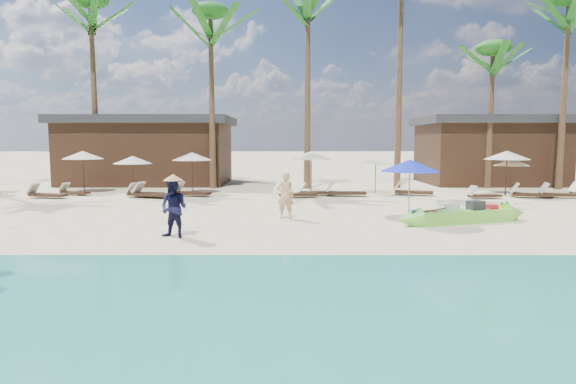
{
  "coord_description": "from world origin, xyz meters",
  "views": [
    {
      "loc": [
        1.06,
        -13.79,
        2.72
      ],
      "look_at": [
        1.05,
        2.0,
        1.06
      ],
      "focal_mm": 30.0,
      "sensor_mm": 36.0,
      "label": 1
    }
  ],
  "objects": [
    {
      "name": "lounger_9_right",
      "position": [
        14.13,
        9.36,
        0.22
      ],
      "size": [
        1.98,
        0.92,
        0.65
      ],
      "rotation": [
        0.0,
        0.0,
        -0.18
      ],
      "color": "#372016",
      "rests_on": "ground"
    },
    {
      "name": "resort_parasol_7",
      "position": [
        5.65,
        11.48,
        1.73
      ],
      "size": [
        1.86,
        1.86,
        1.92
      ],
      "color": "#372016",
      "rests_on": "ground"
    },
    {
      "name": "lounger_3_left",
      "position": [
        -10.67,
        9.26,
        0.22
      ],
      "size": [
        1.98,
        0.95,
        0.65
      ],
      "rotation": [
        0.0,
        0.0,
        -0.2
      ],
      "color": "#372016",
      "rests_on": "ground"
    },
    {
      "name": "palm_6",
      "position": [
        12.84,
        14.52,
        7.05
      ],
      "size": [
        2.08,
        2.08,
        8.51
      ],
      "color": "brown",
      "rests_on": "ground"
    },
    {
      "name": "resort_parasol_3",
      "position": [
        -9.98,
        12.03,
        2.0
      ],
      "size": [
        2.15,
        2.15,
        2.22
      ],
      "color": "#372016",
      "rests_on": "ground"
    },
    {
      "name": "ground",
      "position": [
        0.0,
        0.0,
        0.0
      ],
      "size": [
        240.0,
        240.0,
        0.0
      ],
      "primitive_type": "plane",
      "color": "beige",
      "rests_on": "ground"
    },
    {
      "name": "wet_sand_strip",
      "position": [
        0.0,
        -5.0,
        0.0
      ],
      "size": [
        240.0,
        4.5,
        0.01
      ],
      "primitive_type": "cube",
      "color": "tan",
      "rests_on": "ground"
    },
    {
      "name": "resort_parasol_6",
      "position": [
        2.25,
        11.19,
        2.01
      ],
      "size": [
        2.17,
        2.17,
        2.23
      ],
      "color": "#372016",
      "rests_on": "ground"
    },
    {
      "name": "lounger_8_left",
      "position": [
        10.35,
        9.08,
        0.19
      ],
      "size": [
        1.71,
        0.8,
        0.56
      ],
      "rotation": [
        0.0,
        0.0,
        0.18
      ],
      "color": "#372016",
      "rests_on": "ground"
    },
    {
      "name": "palm_4",
      "position": [
        2.15,
        14.01,
        9.45
      ],
      "size": [
        2.08,
        2.08,
        11.7
      ],
      "color": "brown",
      "rests_on": "ground"
    },
    {
      "name": "lounger_7_right",
      "position": [
        7.3,
        10.49,
        0.22
      ],
      "size": [
        2.05,
        1.21,
        0.67
      ],
      "rotation": [
        0.0,
        0.0,
        -0.33
      ],
      "color": "#372016",
      "rests_on": "ground"
    },
    {
      "name": "lounger_9_left",
      "position": [
        12.74,
        9.38,
        0.21
      ],
      "size": [
        1.98,
        1.15,
        0.64
      ],
      "rotation": [
        0.0,
        0.0,
        -0.32
      ],
      "color": "#372016",
      "rests_on": "ground"
    },
    {
      "name": "green_canoe",
      "position": [
        6.98,
        2.19,
        0.24
      ],
      "size": [
        5.51,
        2.18,
        0.73
      ],
      "rotation": [
        0.0,
        0.0,
        0.33
      ],
      "color": "#77E345",
      "rests_on": "ground"
    },
    {
      "name": "palm_2",
      "position": [
        -10.45,
        15.08,
        9.18
      ],
      "size": [
        2.08,
        2.08,
        11.33
      ],
      "color": "brown",
      "rests_on": "ground"
    },
    {
      "name": "lounger_5_left",
      "position": [
        -3.82,
        10.05,
        0.21
      ],
      "size": [
        1.93,
        1.06,
        0.63
      ],
      "rotation": [
        0.0,
        0.0,
        -0.28
      ],
      "color": "#372016",
      "rests_on": "ground"
    },
    {
      "name": "tourist",
      "position": [
        0.95,
        3.06,
        0.83
      ],
      "size": [
        0.66,
        0.5,
        1.65
      ],
      "primitive_type": "imported",
      "rotation": [
        0.0,
        0.0,
        3.33
      ],
      "color": "tan",
      "rests_on": "ground"
    },
    {
      "name": "resort_parasol_9",
      "position": [
        12.57,
        11.01,
        1.65
      ],
      "size": [
        1.78,
        1.78,
        1.83
      ],
      "color": "#372016",
      "rests_on": "ground"
    },
    {
      "name": "lounger_6_right",
      "position": [
        2.33,
        10.35,
        0.2
      ],
      "size": [
        1.8,
        0.8,
        0.59
      ],
      "rotation": [
        0.0,
        0.0,
        0.16
      ],
      "color": "#372016",
      "rests_on": "ground"
    },
    {
      "name": "lounger_4_right",
      "position": [
        -6.09,
        9.7,
        0.21
      ],
      "size": [
        1.83,
        0.6,
        0.62
      ],
      "rotation": [
        0.0,
        0.0,
        -0.02
      ],
      "color": "#372016",
      "rests_on": "ground"
    },
    {
      "name": "pavilion_west",
      "position": [
        -8.0,
        17.5,
        2.19
      ],
      "size": [
        10.8,
        6.6,
        4.3
      ],
      "color": "#372016",
      "rests_on": "ground"
    },
    {
      "name": "lounger_7_left",
      "position": [
        3.82,
        10.07,
        0.23
      ],
      "size": [
        2.0,
        0.62,
        0.68
      ],
      "rotation": [
        0.0,
        0.0,
        -0.0
      ],
      "color": "#372016",
      "rests_on": "ground"
    },
    {
      "name": "vendor_green",
      "position": [
        -2.18,
        -0.34,
        0.85
      ],
      "size": [
        1.0,
        0.89,
        1.69
      ],
      "primitive_type": "imported",
      "rotation": [
        0.0,
        0.0,
        -0.36
      ],
      "color": "#131335",
      "rests_on": "ground"
    },
    {
      "name": "lounger_3_right",
      "position": [
        -9.91,
        10.55,
        0.18
      ],
      "size": [
        1.69,
        0.98,
        0.55
      ],
      "rotation": [
        0.0,
        0.0,
        -0.32
      ],
      "color": "#372016",
      "rests_on": "ground"
    },
    {
      "name": "resort_parasol_5",
      "position": [
        -3.99,
        11.43,
        1.95
      ],
      "size": [
        2.1,
        2.1,
        2.16
      ],
      "color": "#372016",
      "rests_on": "ground"
    },
    {
      "name": "lounger_4_left",
      "position": [
        -5.6,
        9.3,
        0.23
      ],
      "size": [
        2.09,
        1.23,
        0.68
      ],
      "rotation": [
        0.0,
        0.0,
        -0.33
      ],
      "color": "#372016",
      "rests_on": "ground"
    },
    {
      "name": "palm_7",
      "position": [
        16.57,
        13.68,
        8.99
      ],
      "size": [
        2.08,
        2.08,
        11.08
      ],
      "color": "brown",
      "rests_on": "ground"
    },
    {
      "name": "resort_parasol_8",
      "position": [
        11.98,
        10.24,
        2.05
      ],
      "size": [
        2.2,
        2.2,
        2.27
      ],
      "color": "#372016",
      "rests_on": "ground"
    },
    {
      "name": "blue_umbrella",
      "position": [
        5.12,
        2.25,
        1.92
      ],
      "size": [
        1.98,
        1.98,
        2.13
      ],
      "color": "#99999E",
      "rests_on": "ground"
    },
    {
      "name": "palm_3",
      "position": [
        -3.36,
        14.27,
        8.58
      ],
      "size": [
        2.08,
        2.08,
        10.52
      ],
      "color": "brown",
      "rests_on": "ground"
    },
    {
      "name": "resort_parasol_4",
      "position": [
        -6.82,
        10.54,
        1.8
      ],
      "size": [
        1.93,
        1.93,
        1.99
      ],
      "color": "#372016",
      "rests_on": "ground"
    },
    {
      "name": "lounger_6_left",
      "position": [
        1.4,
        9.42,
        0.22
      ],
      "size": [
        2.01,
        1.01,
        0.65
      ],
      "rotation": [
        0.0,
        0.0,
        0.23
      ],
      "color": "#372016",
      "rests_on": "ground"
    },
    {
      "name": "pavilion_east",
      "position": [
        14.0,
        17.5,
        2.2
      ],
      "size": [
        8.8,
        6.6,
        4.3
      ],
      "color": "#372016",
      "rests_on": "ground"
    }
  ]
}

